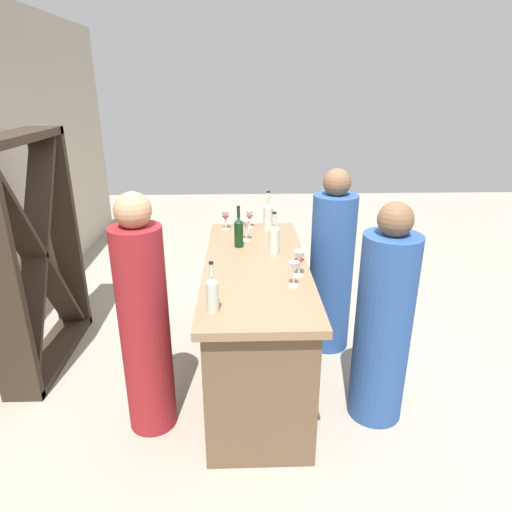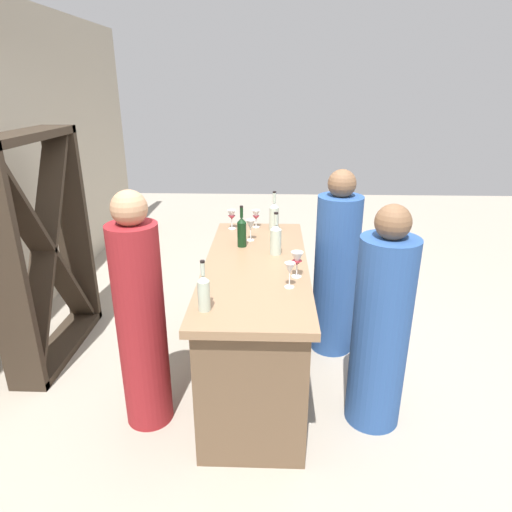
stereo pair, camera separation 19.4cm
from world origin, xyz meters
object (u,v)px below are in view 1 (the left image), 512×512
(wine_glass_far_left, at_px, (246,226))
(wine_bottle_center_dark_green, at_px, (239,232))
(wine_bottle_second_right_clear_pale, at_px, (268,216))
(person_center_guest, at_px, (331,269))
(wine_bottle_second_left_clear_pale, at_px, (274,238))
(person_right_guest, at_px, (144,325))
(wine_rack, at_px, (35,255))
(person_left_guest, at_px, (383,325))
(wine_bottle_leftmost_clear_pale, at_px, (212,293))
(wine_glass_near_center, at_px, (294,268))
(wine_glass_far_center, at_px, (225,216))
(wine_glass_near_left, at_px, (299,259))
(wine_glass_near_right, at_px, (250,216))

(wine_glass_far_left, bearing_deg, wine_bottle_center_dark_green, 157.32)
(wine_bottle_second_right_clear_pale, xyz_separation_m, person_center_guest, (-0.30, -0.50, -0.36))
(person_center_guest, bearing_deg, wine_bottle_second_left_clear_pale, 25.02)
(wine_bottle_center_dark_green, relative_size, person_right_guest, 0.21)
(wine_rack, height_order, wine_bottle_second_left_clear_pale, wine_rack)
(wine_bottle_second_left_clear_pale, height_order, person_left_guest, person_left_guest)
(wine_glass_far_left, height_order, person_left_guest, person_left_guest)
(wine_bottle_leftmost_clear_pale, height_order, wine_glass_near_center, wine_bottle_leftmost_clear_pale)
(wine_bottle_second_right_clear_pale, bearing_deg, wine_glass_far_center, 83.89)
(wine_glass_far_left, height_order, person_right_guest, person_right_guest)
(wine_bottle_second_left_clear_pale, bearing_deg, wine_glass_far_center, 31.79)
(wine_glass_near_left, relative_size, person_left_guest, 0.12)
(wine_bottle_leftmost_clear_pale, distance_m, person_center_guest, 1.47)
(wine_bottle_center_dark_green, bearing_deg, wine_glass_far_left, -22.68)
(wine_glass_near_center, xyz_separation_m, wine_glass_far_center, (1.16, 0.45, -0.00))
(person_right_guest, bearing_deg, wine_bottle_second_left_clear_pale, 29.75)
(wine_glass_far_center, xyz_separation_m, person_center_guest, (-0.34, -0.85, -0.35))
(wine_glass_far_center, bearing_deg, wine_rack, 108.02)
(person_center_guest, height_order, person_right_guest, person_right_guest)
(wine_rack, relative_size, wine_bottle_leftmost_clear_pale, 6.06)
(wine_rack, xyz_separation_m, person_right_guest, (-0.79, -0.96, -0.16))
(wine_bottle_second_right_clear_pale, height_order, wine_glass_near_left, wine_bottle_second_right_clear_pale)
(wine_glass_near_right, bearing_deg, wine_glass_far_left, 174.82)
(wine_glass_far_left, bearing_deg, wine_rack, 95.92)
(person_center_guest, bearing_deg, wine_glass_near_right, -33.45)
(person_left_guest, bearing_deg, wine_glass_far_left, -64.68)
(wine_bottle_second_right_clear_pale, relative_size, wine_glass_near_right, 2.23)
(wine_rack, distance_m, wine_glass_near_left, 2.00)
(wine_bottle_second_left_clear_pale, distance_m, wine_bottle_center_dark_green, 0.30)
(person_left_guest, bearing_deg, person_right_guest, -15.92)
(wine_bottle_leftmost_clear_pale, bearing_deg, wine_glass_near_center, -56.91)
(wine_rack, distance_m, wine_bottle_center_dark_green, 1.54)
(wine_rack, height_order, wine_glass_near_right, wine_rack)
(wine_bottle_second_right_clear_pale, relative_size, wine_glass_far_left, 2.00)
(wine_bottle_center_dark_green, xyz_separation_m, wine_glass_near_left, (-0.56, -0.39, -0.00))
(wine_glass_far_center, bearing_deg, wine_bottle_leftmost_clear_pale, 179.02)
(wine_bottle_second_right_clear_pale, distance_m, wine_glass_near_center, 1.13)
(wine_bottle_center_dark_green, bearing_deg, wine_bottle_leftmost_clear_pale, 172.36)
(wine_glass_far_center, distance_m, person_right_guest, 1.37)
(wine_bottle_second_right_clear_pale, bearing_deg, wine_glass_far_left, 144.28)
(wine_rack, bearing_deg, wine_glass_near_center, -110.54)
(wine_glass_far_center, height_order, person_right_guest, person_right_guest)
(wine_bottle_second_left_clear_pale, distance_m, wine_glass_near_right, 0.66)
(wine_bottle_second_left_clear_pale, xyz_separation_m, wine_glass_near_center, (-0.57, -0.08, -0.00))
(wine_glass_near_right, bearing_deg, person_center_guest, -120.98)
(wine_glass_far_center, bearing_deg, person_right_guest, 159.85)
(wine_bottle_leftmost_clear_pale, height_order, person_center_guest, person_center_guest)
(wine_glass_near_right, distance_m, person_center_guest, 0.83)
(wine_glass_far_left, bearing_deg, person_left_guest, -136.90)
(person_center_guest, bearing_deg, wine_bottle_second_right_clear_pale, -33.80)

